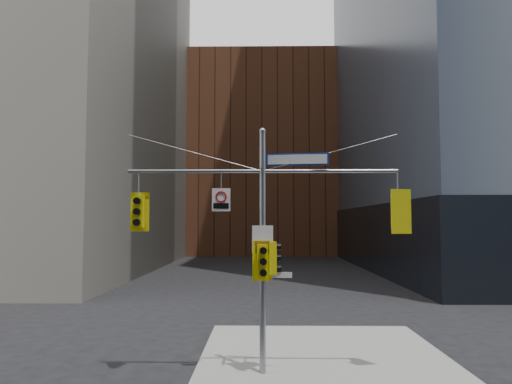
{
  "coord_description": "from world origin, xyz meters",
  "views": [
    {
      "loc": [
        -0.02,
        -11.45,
        4.49
      ],
      "look_at": [
        -0.19,
        2.0,
        5.38
      ],
      "focal_mm": 32.0,
      "sensor_mm": 36.0,
      "label": 1
    }
  ],
  "objects_px": {
    "traffic_light_west_arm": "(138,212)",
    "regulatory_sign_arm": "(221,199)",
    "traffic_light_pole_side": "(273,258)",
    "traffic_light_pole_front": "(263,261)",
    "traffic_light_east_arm": "(398,212)",
    "signal_assembly": "(263,225)",
    "street_sign_blade": "(297,159)"
  },
  "relations": [
    {
      "from": "traffic_light_west_arm",
      "to": "regulatory_sign_arm",
      "type": "distance_m",
      "value": 2.48
    },
    {
      "from": "traffic_light_west_arm",
      "to": "regulatory_sign_arm",
      "type": "xyz_separation_m",
      "value": [
        2.45,
        -0.03,
        0.37
      ]
    },
    {
      "from": "traffic_light_pole_side",
      "to": "regulatory_sign_arm",
      "type": "distance_m",
      "value": 2.32
    },
    {
      "from": "traffic_light_pole_side",
      "to": "traffic_light_pole_front",
      "type": "bearing_deg",
      "value": 122.3
    },
    {
      "from": "traffic_light_west_arm",
      "to": "regulatory_sign_arm",
      "type": "height_order",
      "value": "regulatory_sign_arm"
    },
    {
      "from": "traffic_light_east_arm",
      "to": "regulatory_sign_arm",
      "type": "bearing_deg",
      "value": -11.94
    },
    {
      "from": "signal_assembly",
      "to": "traffic_light_east_arm",
      "type": "relative_size",
      "value": 6.18
    },
    {
      "from": "traffic_light_west_arm",
      "to": "traffic_light_pole_side",
      "type": "xyz_separation_m",
      "value": [
        4.0,
        0.0,
        -1.36
      ]
    },
    {
      "from": "traffic_light_pole_front",
      "to": "street_sign_blade",
      "type": "relative_size",
      "value": 0.63
    },
    {
      "from": "traffic_light_west_arm",
      "to": "street_sign_blade",
      "type": "xyz_separation_m",
      "value": [
        4.71,
        -0.01,
        1.55
      ]
    },
    {
      "from": "traffic_light_pole_side",
      "to": "street_sign_blade",
      "type": "height_order",
      "value": "street_sign_blade"
    },
    {
      "from": "traffic_light_west_arm",
      "to": "traffic_light_east_arm",
      "type": "relative_size",
      "value": 0.9
    },
    {
      "from": "traffic_light_east_arm",
      "to": "traffic_light_pole_side",
      "type": "bearing_deg",
      "value": -12.36
    },
    {
      "from": "signal_assembly",
      "to": "traffic_light_pole_side",
      "type": "relative_size",
      "value": 8.43
    },
    {
      "from": "traffic_light_west_arm",
      "to": "traffic_light_pole_side",
      "type": "bearing_deg",
      "value": 0.29
    },
    {
      "from": "signal_assembly",
      "to": "traffic_light_east_arm",
      "type": "height_order",
      "value": "signal_assembly"
    },
    {
      "from": "street_sign_blade",
      "to": "regulatory_sign_arm",
      "type": "relative_size",
      "value": 2.74
    },
    {
      "from": "traffic_light_east_arm",
      "to": "street_sign_blade",
      "type": "bearing_deg",
      "value": -12.22
    },
    {
      "from": "street_sign_blade",
      "to": "traffic_light_pole_front",
      "type": "bearing_deg",
      "value": -157.73
    },
    {
      "from": "traffic_light_pole_side",
      "to": "traffic_light_pole_front",
      "type": "height_order",
      "value": "traffic_light_pole_front"
    },
    {
      "from": "traffic_light_pole_front",
      "to": "regulatory_sign_arm",
      "type": "bearing_deg",
      "value": 162.93
    },
    {
      "from": "signal_assembly",
      "to": "street_sign_blade",
      "type": "height_order",
      "value": "signal_assembly"
    },
    {
      "from": "traffic_light_west_arm",
      "to": "traffic_light_pole_side",
      "type": "distance_m",
      "value": 4.22
    },
    {
      "from": "traffic_light_east_arm",
      "to": "regulatory_sign_arm",
      "type": "height_order",
      "value": "regulatory_sign_arm"
    },
    {
      "from": "street_sign_blade",
      "to": "signal_assembly",
      "type": "bearing_deg",
      "value": -172.28
    },
    {
      "from": "signal_assembly",
      "to": "street_sign_blade",
      "type": "xyz_separation_m",
      "value": [
        1.03,
        0.0,
        1.93
      ]
    },
    {
      "from": "regulatory_sign_arm",
      "to": "traffic_light_pole_side",
      "type": "bearing_deg",
      "value": -0.69
    },
    {
      "from": "regulatory_sign_arm",
      "to": "traffic_light_west_arm",
      "type": "bearing_deg",
      "value": 177.3
    },
    {
      "from": "traffic_light_east_arm",
      "to": "traffic_light_pole_front",
      "type": "height_order",
      "value": "traffic_light_east_arm"
    },
    {
      "from": "traffic_light_west_arm",
      "to": "traffic_light_east_arm",
      "type": "distance_m",
      "value": 7.66
    },
    {
      "from": "traffic_light_east_arm",
      "to": "traffic_light_pole_side",
      "type": "distance_m",
      "value": 3.91
    },
    {
      "from": "traffic_light_pole_front",
      "to": "street_sign_blade",
      "type": "bearing_deg",
      "value": 9.09
    }
  ]
}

